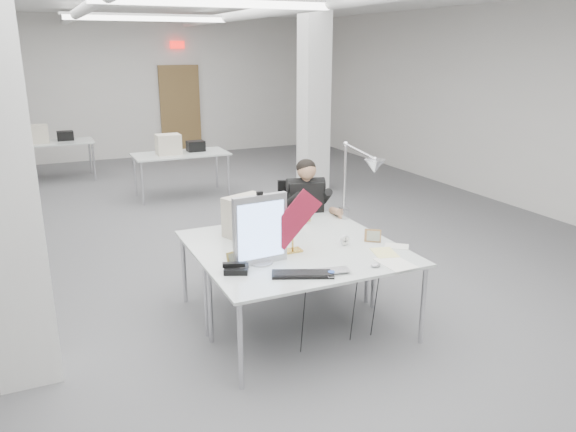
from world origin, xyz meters
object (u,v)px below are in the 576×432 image
monitor (260,230)px  desk_main (317,264)px  beige_monitor (250,217)px  seated_person (306,199)px  office_chair (304,230)px  architect_lamp (357,180)px  bankers_lamp (293,234)px  desk_phone (236,269)px  laptop (331,274)px

monitor → desk_main: bearing=-27.6°
beige_monitor → seated_person: bearing=12.4°
office_chair → architect_lamp: 1.03m
office_chair → beige_monitor: beige_monitor is taller
bankers_lamp → monitor: bearing=-164.8°
monitor → desk_phone: bearing=-163.1°
desk_main → desk_phone: bearing=172.1°
laptop → bankers_lamp: (-0.05, 0.63, 0.15)m
seated_person → desk_phone: bearing=-119.7°
laptop → desk_phone: (-0.67, 0.38, 0.01)m
seated_person → bankers_lamp: size_ratio=2.49×
desk_main → monitor: (-0.44, 0.19, 0.31)m
office_chair → bankers_lamp: (-0.68, -1.15, 0.40)m
laptop → office_chair: bearing=82.6°
office_chair → monitor: bearing=-114.6°
office_chair → bankers_lamp: bearing=-106.3°
office_chair → desk_phone: size_ratio=5.42×
beige_monitor → laptop: bearing=-98.4°
seated_person → monitor: monitor is taller
office_chair → laptop: (-0.63, -1.78, 0.25)m
laptop → architect_lamp: architect_lamp is taller
laptop → beige_monitor: 1.21m
office_chair → beige_monitor: 1.15m
seated_person → desk_phone: size_ratio=4.23×
seated_person → desk_phone: 1.88m
desk_main → seated_person: (0.61, 1.44, 0.16)m
seated_person → architect_lamp: 0.78m
monitor → architect_lamp: bearing=20.5°
desk_phone → beige_monitor: beige_monitor is taller
monitor → beige_monitor: (0.17, 0.69, -0.11)m
seated_person → architect_lamp: bearing=-55.7°
desk_phone → seated_person: bearing=69.4°
bankers_lamp → architect_lamp: 1.07m
monitor → laptop: monitor is taller
office_chair → laptop: size_ratio=3.18×
beige_monitor → desk_phone: bearing=-138.8°
beige_monitor → architect_lamp: bearing=-25.6°
office_chair → architect_lamp: bearing=-57.0°
desk_main → office_chair: 1.63m
beige_monitor → bankers_lamp: bearing=-90.6°
seated_person → monitor: bearing=-115.7°
seated_person → beige_monitor: seated_person is taller
bankers_lamp → beige_monitor: 0.58m
laptop → architect_lamp: bearing=62.8°
desk_phone → architect_lamp: (1.54, 0.68, 0.45)m
desk_main → beige_monitor: bearing=106.8°
office_chair → architect_lamp: size_ratio=1.11×
bankers_lamp → desk_phone: bearing=-165.2°
office_chair → desk_phone: 1.92m
office_chair → monitor: (-1.05, -1.30, 0.53)m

